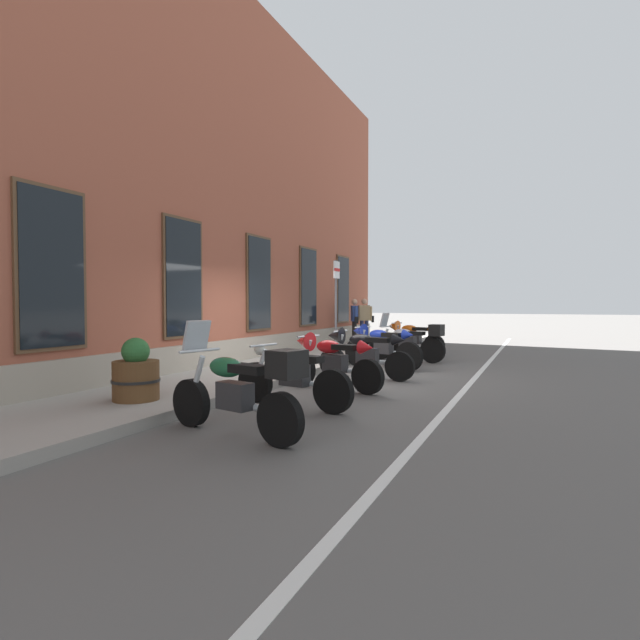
# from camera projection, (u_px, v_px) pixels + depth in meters

# --- Properties ---
(ground_plane) EXTENTS (140.00, 140.00, 0.00)m
(ground_plane) POSITION_uv_depth(u_px,v_px,m) (318.00, 375.00, 10.90)
(ground_plane) COLOR #565451
(sidewalk) EXTENTS (27.41, 2.42, 0.15)m
(sidewalk) POSITION_uv_depth(u_px,v_px,m) (269.00, 369.00, 11.39)
(sidewalk) COLOR gray
(sidewalk) RESTS_ON ground_plane
(lane_stripe) EXTENTS (27.41, 0.12, 0.01)m
(lane_stripe) POSITION_uv_depth(u_px,v_px,m) (469.00, 385.00, 9.61)
(lane_stripe) COLOR silver
(lane_stripe) RESTS_ON ground_plane
(brick_pub_facade) EXTENTS (21.41, 6.73, 9.47)m
(brick_pub_facade) POSITION_uv_depth(u_px,v_px,m) (118.00, 183.00, 13.07)
(brick_pub_facade) COLOR brown
(brick_pub_facade) RESTS_ON ground_plane
(motorcycle_green_touring) EXTENTS (0.86, 2.10, 1.36)m
(motorcycle_green_touring) POSITION_uv_depth(u_px,v_px,m) (239.00, 389.00, 5.81)
(motorcycle_green_touring) COLOR black
(motorcycle_green_touring) RESTS_ON ground_plane
(motorcycle_black_naked) EXTENTS (0.67, 2.10, 0.93)m
(motorcycle_black_naked) POSITION_uv_depth(u_px,v_px,m) (291.00, 376.00, 7.50)
(motorcycle_black_naked) COLOR black
(motorcycle_black_naked) RESTS_ON ground_plane
(motorcycle_red_sport) EXTENTS (0.81, 2.09, 1.03)m
(motorcycle_red_sport) POSITION_uv_depth(u_px,v_px,m) (329.00, 359.00, 9.10)
(motorcycle_red_sport) COLOR black
(motorcycle_red_sport) RESTS_ON ground_plane
(motorcycle_black_sport) EXTENTS (0.62, 2.12, 1.06)m
(motorcycle_black_sport) POSITION_uv_depth(u_px,v_px,m) (361.00, 351.00, 10.40)
(motorcycle_black_sport) COLOR black
(motorcycle_black_sport) RESTS_ON ground_plane
(motorcycle_blue_sport) EXTENTS (0.87, 2.13, 1.06)m
(motorcycle_blue_sport) POSITION_uv_depth(u_px,v_px,m) (379.00, 344.00, 12.09)
(motorcycle_blue_sport) COLOR black
(motorcycle_blue_sport) RESTS_ON ground_plane
(motorcycle_silver_touring) EXTENTS (0.77, 2.18, 1.31)m
(motorcycle_silver_touring) POSITION_uv_depth(u_px,v_px,m) (410.00, 341.00, 13.43)
(motorcycle_silver_touring) COLOR black
(motorcycle_silver_touring) RESTS_ON ground_plane
(motorcycle_orange_sport) EXTENTS (0.73, 2.04, 1.04)m
(motorcycle_orange_sport) POSITION_uv_depth(u_px,v_px,m) (410.00, 336.00, 15.25)
(motorcycle_orange_sport) COLOR black
(motorcycle_orange_sport) RESTS_ON ground_plane
(pedestrian_blue_top) EXTENTS (0.59, 0.43, 1.58)m
(pedestrian_blue_top) POSITION_uv_depth(u_px,v_px,m) (354.00, 319.00, 17.82)
(pedestrian_blue_top) COLOR black
(pedestrian_blue_top) RESTS_ON sidewalk
(pedestrian_tan_coat) EXTENTS (0.43, 0.60, 1.59)m
(pedestrian_tan_coat) POSITION_uv_depth(u_px,v_px,m) (364.00, 318.00, 18.33)
(pedestrian_tan_coat) COLOR #2D3351
(pedestrian_tan_coat) RESTS_ON sidewalk
(parking_sign) EXTENTS (0.36, 0.07, 2.53)m
(parking_sign) POSITION_uv_depth(u_px,v_px,m) (336.00, 295.00, 12.81)
(parking_sign) COLOR #4C4C51
(parking_sign) RESTS_ON sidewalk
(barrel_planter) EXTENTS (0.69, 0.69, 0.92)m
(barrel_planter) POSITION_uv_depth(u_px,v_px,m) (136.00, 375.00, 7.30)
(barrel_planter) COLOR brown
(barrel_planter) RESTS_ON sidewalk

